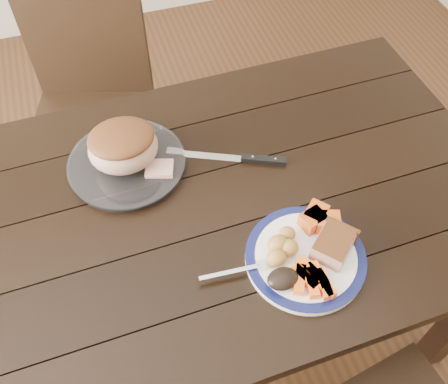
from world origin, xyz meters
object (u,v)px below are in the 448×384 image
object	(u,v)px
fork	(244,269)
pork_slice	(333,245)
dinner_plate	(305,258)
carving_knife	(249,159)
chair_far	(91,98)
dining_table	(193,227)
serving_platter	(127,165)
roast_joint	(123,148)

from	to	relation	value
fork	pork_slice	bearing A→B (deg)	0.24
dinner_plate	carving_knife	xyz separation A→B (m)	(-0.02, 0.32, -0.00)
chair_far	fork	distance (m)	1.01
dinner_plate	dining_table	bearing A→B (deg)	132.59
dining_table	serving_platter	xyz separation A→B (m)	(-0.12, 0.17, 0.10)
carving_knife	chair_far	bearing A→B (deg)	144.85
serving_platter	chair_far	bearing A→B (deg)	95.88
dining_table	pork_slice	bearing A→B (deg)	-40.68
serving_platter	roast_joint	world-z (taller)	roast_joint
serving_platter	roast_joint	bearing A→B (deg)	-90.00
pork_slice	carving_knife	world-z (taller)	pork_slice
serving_platter	fork	world-z (taller)	fork
dining_table	fork	size ratio (longest dim) A/B	9.08
serving_platter	carving_knife	world-z (taller)	serving_platter
carving_knife	fork	bearing A→B (deg)	-86.74
chair_far	roast_joint	world-z (taller)	chair_far
dinner_plate	serving_platter	size ratio (longest dim) A/B	0.92
dining_table	pork_slice	size ratio (longest dim) A/B	17.14
chair_far	fork	xyz separation A→B (m)	(0.24, -0.95, 0.25)
serving_platter	dinner_plate	bearing A→B (deg)	-50.38
roast_joint	carving_knife	size ratio (longest dim) A/B	0.59
dining_table	serving_platter	world-z (taller)	serving_platter
dinner_plate	carving_knife	world-z (taller)	dinner_plate
dinner_plate	carving_knife	bearing A→B (deg)	93.66
serving_platter	pork_slice	xyz separation A→B (m)	(0.39, -0.41, 0.03)
dining_table	chair_far	distance (m)	0.77
roast_joint	fork	bearing A→B (deg)	-64.44
carving_knife	pork_slice	bearing A→B (deg)	-51.16
dinner_plate	carving_knife	distance (m)	0.32
dining_table	fork	world-z (taller)	fork
roast_joint	chair_far	bearing A→B (deg)	95.88
chair_far	fork	world-z (taller)	chair_far
serving_platter	fork	xyz separation A→B (m)	(0.19, -0.39, 0.01)
serving_platter	roast_joint	distance (m)	0.07
pork_slice	fork	size ratio (longest dim) A/B	0.53
serving_platter	pork_slice	distance (m)	0.56
pork_slice	roast_joint	size ratio (longest dim) A/B	0.53
chair_far	carving_knife	size ratio (longest dim) A/B	3.11
fork	dining_table	bearing A→B (deg)	110.67
chair_far	serving_platter	distance (m)	0.61
dinner_plate	fork	xyz separation A→B (m)	(-0.14, 0.01, 0.01)
serving_platter	pork_slice	world-z (taller)	pork_slice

